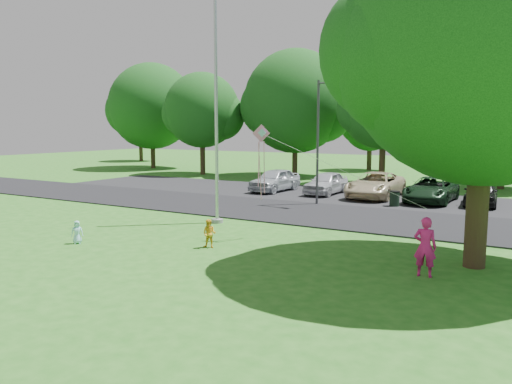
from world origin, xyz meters
The scene contains 14 objects.
ground centered at (0.00, 0.00, 0.00)m, with size 120.00×120.00×0.00m, color #25671B.
park_road centered at (0.00, 9.00, 0.03)m, with size 60.00×6.00×0.06m, color black.
parking_strip centered at (0.00, 15.50, 0.03)m, with size 42.00×7.00×0.06m, color black.
flagpole centered at (-3.50, 5.00, 4.17)m, with size 0.50×0.50×10.00m.
street_lamp centered at (-1.54, 11.69, 3.88)m, with size 1.81×0.40×6.45m.
trash_can centered at (1.95, 13.00, 0.42)m, with size 0.53×0.53×0.84m.
big_tree centered at (6.76, 3.07, 6.27)m, with size 8.89×8.13×10.53m.
tree_row centered at (1.59, 24.23, 5.71)m, with size 64.35×11.94×10.88m.
horizon_trees centered at (4.06, 33.88, 4.30)m, with size 77.46×7.20×7.02m.
parked_cars centered at (0.12, 15.50, 0.75)m, with size 13.79×5.30×1.45m.
woman centered at (5.80, 1.45, 0.83)m, with size 0.60×0.40×1.65m, color #DF1D77.
child_yellow centered at (-1.17, 1.15, 0.49)m, with size 0.48×0.37×0.98m, color gold.
child_blue centered at (-5.55, -0.66, 0.41)m, with size 0.40×0.26×0.82m, color #9DE3F1.
kite centered at (-0.18, 3.14, 3.38)m, with size 6.42×2.01×2.74m.
Camera 1 is at (8.48, -12.32, 4.05)m, focal length 35.00 mm.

